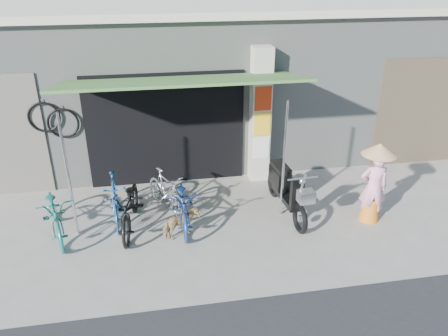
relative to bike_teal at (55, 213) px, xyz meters
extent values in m
plane|color=gray|center=(3.34, -0.77, -0.45)|extent=(80.00, 80.00, 0.00)
cube|color=gray|center=(3.34, 4.33, 1.30)|extent=(12.00, 5.00, 3.50)
cube|color=beige|center=(3.34, 4.33, 3.13)|extent=(12.30, 5.30, 0.16)
cube|color=black|center=(2.14, 1.81, 0.80)|extent=(3.40, 0.06, 2.50)
cube|color=black|center=(2.14, 1.82, 0.10)|extent=(3.06, 0.04, 1.10)
torus|color=black|center=(0.04, 1.77, 1.10)|extent=(0.65, 0.05, 0.65)
cylinder|color=silver|center=(0.04, 1.79, 1.42)|extent=(0.02, 0.02, 0.12)
torus|color=black|center=(-0.31, 1.77, 1.25)|extent=(0.65, 0.05, 0.65)
cylinder|color=silver|center=(-0.31, 1.79, 1.57)|extent=(0.02, 0.02, 0.12)
cube|color=beige|center=(4.19, 1.68, 1.05)|extent=(0.42, 0.42, 3.00)
cube|color=#BA2C0E|center=(4.19, 1.46, 1.50)|extent=(0.36, 0.02, 0.52)
cube|color=yellow|center=(4.19, 1.46, 0.93)|extent=(0.36, 0.02, 0.52)
cube|color=white|center=(4.19, 1.46, 0.37)|extent=(0.36, 0.02, 0.50)
cube|color=#3C672E|center=(2.44, 0.88, 2.10)|extent=(4.60, 1.88, 0.35)
cylinder|color=silver|center=(0.34, -0.02, 0.73)|extent=(0.05, 0.05, 2.36)
cylinder|color=silver|center=(4.24, -0.02, 0.73)|extent=(0.05, 0.05, 2.36)
cube|color=brown|center=(8.34, 1.82, 0.85)|extent=(2.60, 0.06, 2.60)
imported|color=#1A7668|center=(0.00, 0.00, 0.00)|extent=(1.07, 1.83, 0.91)
imported|color=#1F5592|center=(1.04, 0.31, 0.01)|extent=(0.57, 1.57, 0.92)
imported|color=black|center=(1.34, -0.01, 0.01)|extent=(0.81, 1.83, 0.93)
imported|color=#B7B7BC|center=(2.03, 0.50, -0.02)|extent=(1.02, 1.49, 0.88)
imported|color=navy|center=(2.32, -0.05, -0.01)|extent=(0.61, 1.69, 0.88)
imported|color=#957E4F|center=(2.23, -0.48, -0.18)|extent=(0.73, 0.53, 0.56)
torus|color=black|center=(4.41, -0.68, -0.17)|extent=(0.14, 0.58, 0.58)
torus|color=black|center=(4.30, 0.73, -0.17)|extent=(0.14, 0.58, 0.58)
cube|color=black|center=(4.36, 0.03, -0.09)|extent=(0.31, 1.05, 0.11)
cube|color=black|center=(4.33, 0.41, 0.15)|extent=(0.33, 0.62, 0.37)
cube|color=black|center=(4.33, 0.41, 0.38)|extent=(0.30, 0.62, 0.10)
cube|color=black|center=(4.39, -0.46, 0.22)|extent=(0.25, 0.13, 0.61)
cylinder|color=silver|center=(4.41, -0.64, 0.65)|extent=(0.57, 0.08, 0.03)
cube|color=silver|center=(4.42, -0.84, 0.39)|extent=(0.30, 0.24, 0.22)
imported|color=#EEA1BB|center=(5.89, -0.49, 0.26)|extent=(0.58, 0.44, 1.43)
cone|color=orange|center=(5.89, -0.49, -0.22)|extent=(0.38, 0.38, 0.46)
cone|color=tan|center=(5.89, -0.49, 1.04)|extent=(0.64, 0.64, 0.22)
camera|label=1|loc=(1.86, -7.17, 4.17)|focal=35.00mm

